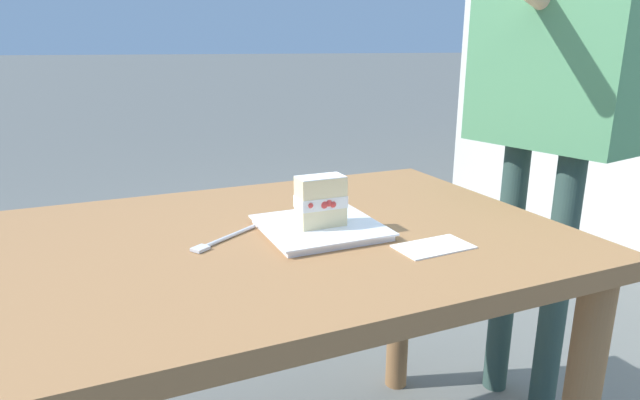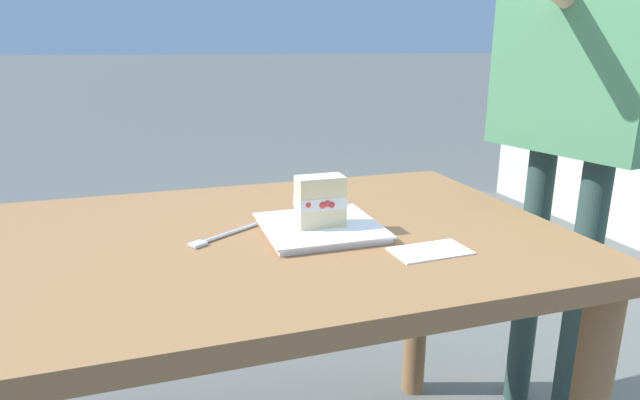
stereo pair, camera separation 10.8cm
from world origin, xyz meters
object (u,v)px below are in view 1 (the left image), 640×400
patio_table (269,285)px  dessert_fork (222,240)px  cake_slice (321,201)px  dessert_plate (320,228)px  paper_napkin (434,247)px  diner_person (556,47)px

patio_table → dessert_fork: dessert_fork is taller
patio_table → cake_slice: size_ratio=11.77×
dessert_plate → dessert_fork: 0.20m
dessert_plate → cake_slice: size_ratio=2.29×
cake_slice → patio_table: bearing=-17.7°
cake_slice → paper_napkin: bearing=134.8°
dessert_fork → cake_slice: bearing=171.5°
paper_napkin → diner_person: 0.76m
cake_slice → diner_person: bearing=-168.6°
patio_table → dessert_fork: size_ratio=7.98×
dessert_plate → patio_table: bearing=-13.5°
dessert_plate → cake_slice: 0.06m
cake_slice → dessert_fork: bearing=-8.5°
cake_slice → diner_person: 0.82m
dessert_plate → paper_napkin: 0.23m
paper_napkin → diner_person: (-0.58, -0.31, 0.36)m
cake_slice → paper_napkin: cake_slice is taller
dessert_plate → diner_person: 0.84m
dessert_plate → paper_napkin: size_ratio=1.60×
patio_table → cake_slice: cake_slice is taller
dessert_plate → paper_napkin: (-0.16, 0.17, -0.01)m
dessert_fork → patio_table: bearing=-177.8°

